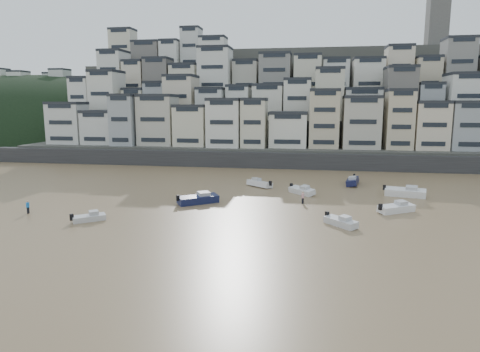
% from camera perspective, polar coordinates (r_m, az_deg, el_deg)
% --- Properties ---
extents(ground, '(400.00, 400.00, 0.00)m').
position_cam_1_polar(ground, '(37.32, -19.25, -13.50)').
color(ground, '#91744E').
rests_on(ground, ground).
extents(sea_strip, '(340.00, 340.00, 0.00)m').
position_cam_1_polar(sea_strip, '(216.71, -26.40, 4.87)').
color(sea_strip, '#4C626C').
rests_on(sea_strip, ground).
extents(harbor_wall, '(140.00, 3.00, 3.50)m').
position_cam_1_polar(harbor_wall, '(95.94, 5.28, 2.09)').
color(harbor_wall, '#38383A').
rests_on(harbor_wall, ground).
extents(hillside, '(141.04, 66.00, 50.00)m').
position_cam_1_polar(hillside, '(134.71, 8.73, 8.99)').
color(hillside, '#4C4C47').
rests_on(hillside, ground).
extents(headland, '(216.00, 135.00, 53.33)m').
position_cam_1_polar(headland, '(199.93, -24.59, 4.69)').
color(headland, black).
rests_on(headland, ground).
extents(boat_c, '(6.46, 5.65, 1.77)m').
position_cam_1_polar(boat_c, '(62.16, -5.60, -2.88)').
color(boat_c, '#151C44').
rests_on(boat_c, ground).
extents(boat_b, '(4.43, 4.62, 1.32)m').
position_cam_1_polar(boat_b, '(52.19, 13.29, -5.80)').
color(boat_b, silver).
rests_on(boat_b, ground).
extents(boat_i, '(3.04, 6.34, 1.66)m').
position_cam_1_polar(boat_i, '(78.72, 14.79, -0.54)').
color(boat_i, '#13163B').
rests_on(boat_i, ground).
extents(boat_d, '(5.78, 4.62, 1.55)m').
position_cam_1_polar(boat_d, '(60.66, 20.13, -3.86)').
color(boat_d, white).
rests_on(boat_d, ground).
extents(boat_h, '(5.41, 4.84, 1.50)m').
position_cam_1_polar(boat_h, '(74.37, 2.63, -0.87)').
color(boat_h, silver).
rests_on(boat_h, ground).
extents(boat_e, '(4.87, 4.90, 1.42)m').
position_cam_1_polar(boat_e, '(68.93, 8.22, -1.84)').
color(boat_e, silver).
rests_on(boat_e, ground).
extents(boat_g, '(6.90, 3.63, 1.79)m').
position_cam_1_polar(boat_g, '(71.28, 21.17, -1.87)').
color(boat_g, white).
rests_on(boat_g, ground).
extents(boat_j, '(4.18, 3.71, 1.16)m').
position_cam_1_polar(boat_j, '(55.99, -19.49, -5.13)').
color(boat_j, silver).
rests_on(boat_j, ground).
extents(person_blue, '(0.44, 0.44, 1.74)m').
position_cam_1_polar(person_blue, '(62.97, -26.44, -3.71)').
color(person_blue, blue).
rests_on(person_blue, ground).
extents(person_pink, '(0.44, 0.44, 1.74)m').
position_cam_1_polar(person_pink, '(62.55, 8.37, -2.87)').
color(person_pink, '#D1939B').
rests_on(person_pink, ground).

